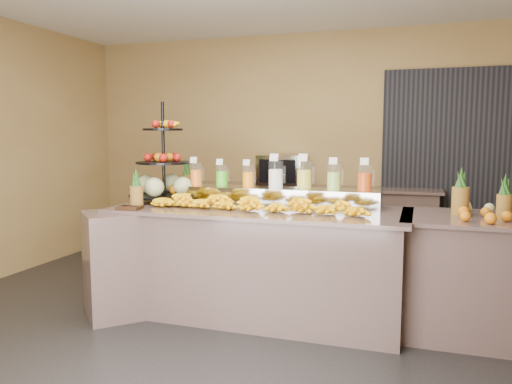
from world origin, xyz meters
The scene contains 20 objects.
ground centered at (0.00, 0.00, 0.00)m, with size 6.00×6.00×0.00m, color black.
room_envelope centered at (0.19, 0.79, 1.88)m, with size 6.04×5.02×2.82m.
buffet_counter centered at (-0.12, 0.26, 0.47)m, with size 2.75×1.25×0.93m.
right_counter centered at (1.70, 0.40, 0.47)m, with size 1.08×0.88×0.93m.
back_ledge centered at (0.00, 2.25, 0.47)m, with size 3.10×0.55×0.93m.
pitcher_tray centered at (0.07, 0.58, 1.01)m, with size 1.85×0.30×0.15m, color gray.
juice_pitcher_orange_a centered at (-0.71, 0.58, 1.17)m, with size 0.11×0.12×0.28m.
juice_pitcher_green centered at (-0.45, 0.58, 1.17)m, with size 0.11×0.11×0.26m.
juice_pitcher_orange_b centered at (-0.19, 0.58, 1.17)m, with size 0.11×0.11×0.26m.
juice_pitcher_milk centered at (0.07, 0.58, 1.19)m, with size 0.13×0.14×0.32m.
juice_pitcher_lemon centered at (0.33, 0.58, 1.19)m, with size 0.13×0.14×0.32m.
juice_pitcher_lime centered at (0.59, 0.58, 1.18)m, with size 0.12×0.12×0.29m.
juice_pitcher_orange_c centered at (0.85, 0.58, 1.18)m, with size 0.12×0.13×0.29m.
banana_heap centered at (0.01, 0.21, 1.00)m, with size 1.91×0.17×0.16m.
fruit_stand centered at (-0.96, 0.49, 1.16)m, with size 0.83×0.83×0.93m.
condiment_caddy centered at (-1.01, -0.10, 0.94)m, with size 0.19×0.14×0.03m, color black.
pineapple_left_a centered at (-1.00, 0.00, 1.05)m, with size 0.11×0.11×0.35m.
pineapple_left_b centered at (-0.92, 0.81, 1.07)m, with size 0.12×0.12×0.38m.
right_fruit_pile centered at (1.73, 0.34, 1.00)m, with size 0.41×0.39×0.22m.
oven_warmer centered at (-0.33, 2.25, 1.12)m, with size 0.56×0.39×0.37m, color gray.
Camera 1 is at (1.29, -3.68, 1.56)m, focal length 35.00 mm.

